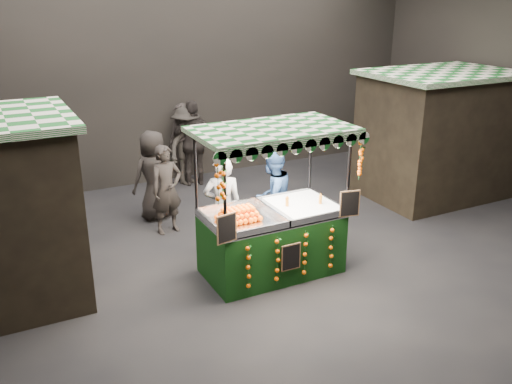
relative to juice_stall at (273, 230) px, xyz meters
name	(u,v)px	position (x,y,z in m)	size (l,w,h in m)	color
ground	(289,266)	(0.33, 0.06, -0.71)	(12.00, 12.00, 0.00)	black
market_hall	(294,47)	(0.33, 0.06, 2.67)	(12.10, 10.10, 5.05)	black
neighbour_stall_right	(437,134)	(4.73, 1.56, 0.60)	(3.00, 2.20, 2.60)	black
juice_stall	(273,230)	(0.00, 0.00, 0.00)	(2.36, 1.39, 2.28)	black
vendor_grey	(223,207)	(-0.43, 0.90, 0.13)	(0.71, 0.59, 1.68)	gray
vendor_blue	(272,197)	(0.48, 0.92, 0.14)	(1.00, 0.89, 1.70)	navy
shopper_0	(167,189)	(-0.94, 2.21, 0.10)	(0.64, 0.48, 1.61)	#282320
shopper_1	(395,149)	(4.50, 2.52, 0.07)	(0.92, 0.82, 1.56)	#2D2724
shopper_2	(194,143)	(0.44, 4.43, 0.24)	(1.19, 0.69, 1.90)	black
shopper_3	(187,145)	(0.32, 4.57, 0.17)	(1.31, 1.17, 1.76)	#272420
shopper_4	(154,175)	(-0.94, 2.94, 0.14)	(0.93, 0.71, 1.71)	black
shopper_5	(389,142)	(4.83, 3.14, 0.04)	(1.33, 1.28, 1.51)	black
shopper_6	(182,144)	(0.25, 4.66, 0.19)	(0.73, 0.79, 1.80)	black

